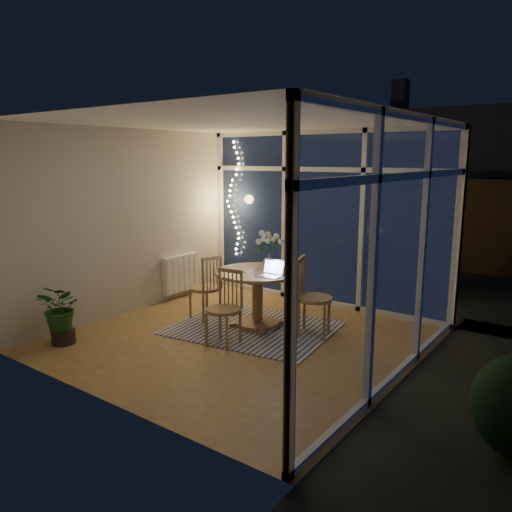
% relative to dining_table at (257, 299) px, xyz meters
% --- Properties ---
extents(floor, '(4.00, 4.00, 0.00)m').
position_rel_dining_table_xyz_m(floor, '(0.13, -0.50, -0.38)').
color(floor, olive).
rests_on(floor, ground).
extents(ceiling, '(4.00, 4.00, 0.00)m').
position_rel_dining_table_xyz_m(ceiling, '(0.13, -0.50, 2.22)').
color(ceiling, white).
rests_on(ceiling, wall_back).
extents(wall_back, '(4.00, 0.04, 2.60)m').
position_rel_dining_table_xyz_m(wall_back, '(0.13, 1.50, 0.92)').
color(wall_back, beige).
rests_on(wall_back, floor).
extents(wall_front, '(4.00, 0.04, 2.60)m').
position_rel_dining_table_xyz_m(wall_front, '(0.13, -2.50, 0.92)').
color(wall_front, beige).
rests_on(wall_front, floor).
extents(wall_left, '(0.04, 4.00, 2.60)m').
position_rel_dining_table_xyz_m(wall_left, '(-1.87, -0.50, 0.92)').
color(wall_left, beige).
rests_on(wall_left, floor).
extents(wall_right, '(0.04, 4.00, 2.60)m').
position_rel_dining_table_xyz_m(wall_right, '(2.13, -0.50, 0.92)').
color(wall_right, beige).
rests_on(wall_right, floor).
extents(window_wall_back, '(4.00, 0.10, 2.60)m').
position_rel_dining_table_xyz_m(window_wall_back, '(0.13, 1.46, 0.92)').
color(window_wall_back, silver).
rests_on(window_wall_back, floor).
extents(window_wall_right, '(0.10, 4.00, 2.60)m').
position_rel_dining_table_xyz_m(window_wall_right, '(2.09, -0.50, 0.92)').
color(window_wall_right, silver).
rests_on(window_wall_right, floor).
extents(radiator, '(0.10, 0.70, 0.58)m').
position_rel_dining_table_xyz_m(radiator, '(-1.81, 0.40, 0.02)').
color(radiator, white).
rests_on(radiator, wall_left).
extents(fairy_lights, '(0.24, 0.10, 1.85)m').
position_rel_dining_table_xyz_m(fairy_lights, '(-1.52, 1.38, 1.15)').
color(fairy_lights, '#FFB966').
rests_on(fairy_lights, window_wall_back).
extents(garden_patio, '(12.00, 6.00, 0.10)m').
position_rel_dining_table_xyz_m(garden_patio, '(0.63, 4.50, -0.44)').
color(garden_patio, black).
rests_on(garden_patio, ground).
extents(garden_fence, '(11.00, 0.08, 1.80)m').
position_rel_dining_table_xyz_m(garden_fence, '(0.13, 5.00, 0.52)').
color(garden_fence, '#3A2915').
rests_on(garden_fence, ground).
extents(neighbour_roof, '(7.00, 3.00, 2.20)m').
position_rel_dining_table_xyz_m(neighbour_roof, '(0.43, 8.00, 1.82)').
color(neighbour_roof, '#353940').
rests_on(neighbour_roof, ground).
extents(garden_shrubs, '(0.90, 0.90, 0.90)m').
position_rel_dining_table_xyz_m(garden_shrubs, '(-0.67, 2.90, 0.07)').
color(garden_shrubs, black).
rests_on(garden_shrubs, ground).
extents(rug, '(2.21, 1.86, 0.01)m').
position_rel_dining_table_xyz_m(rug, '(-0.00, -0.10, -0.37)').
color(rug, beige).
rests_on(rug, floor).
extents(dining_table, '(1.24, 1.24, 0.75)m').
position_rel_dining_table_xyz_m(dining_table, '(0.00, 0.00, 0.00)').
color(dining_table, olive).
rests_on(dining_table, floor).
extents(chair_left, '(0.49, 0.49, 0.92)m').
position_rel_dining_table_xyz_m(chair_left, '(-0.77, -0.18, 0.08)').
color(chair_left, olive).
rests_on(chair_left, floor).
extents(chair_right, '(0.59, 0.59, 1.01)m').
position_rel_dining_table_xyz_m(chair_right, '(0.77, 0.14, 0.13)').
color(chair_right, olive).
rests_on(chair_right, floor).
extents(chair_front, '(0.47, 0.47, 0.92)m').
position_rel_dining_table_xyz_m(chair_front, '(0.07, -0.78, 0.08)').
color(chair_front, olive).
rests_on(chair_front, floor).
extents(laptop, '(0.31, 0.27, 0.22)m').
position_rel_dining_table_xyz_m(laptop, '(0.30, -0.16, 0.48)').
color(laptop, silver).
rests_on(laptop, dining_table).
extents(flower_vase, '(0.23, 0.23, 0.21)m').
position_rel_dining_table_xyz_m(flower_vase, '(0.02, 0.25, 0.48)').
color(flower_vase, white).
rests_on(flower_vase, dining_table).
extents(bowl, '(0.17, 0.17, 0.04)m').
position_rel_dining_table_xyz_m(bowl, '(0.37, 0.24, 0.40)').
color(bowl, white).
rests_on(bowl, dining_table).
extents(newspapers, '(0.40, 0.33, 0.02)m').
position_rel_dining_table_xyz_m(newspapers, '(-0.23, -0.05, 0.39)').
color(newspapers, silver).
rests_on(newspapers, dining_table).
extents(phone, '(0.11, 0.09, 0.01)m').
position_rel_dining_table_xyz_m(phone, '(0.14, -0.16, 0.38)').
color(phone, black).
rests_on(phone, dining_table).
extents(potted_plant, '(0.63, 0.58, 0.76)m').
position_rel_dining_table_xyz_m(potted_plant, '(-1.52, -1.88, 0.00)').
color(potted_plant, '#19471B').
rests_on(potted_plant, floor).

